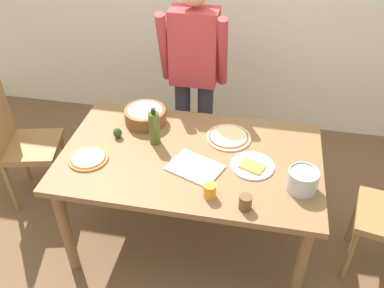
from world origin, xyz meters
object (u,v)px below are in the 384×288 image
Objects in this scene: popcorn_bowl at (145,114)px; cutting_board_white at (195,168)px; person_cook at (194,71)px; pizza_cooked_on_tray at (88,158)px; olive_oil_bottle at (154,128)px; dining_table at (190,166)px; cup_small_brown at (245,202)px; steel_pot at (303,180)px; pizza_raw_on_board at (229,137)px; cup_orange at (210,191)px; plate_with_slice at (252,166)px; avocado at (117,133)px; chair_wooden_left at (20,140)px.

cutting_board_white is (0.42, -0.41, -0.06)m from popcorn_bowl.
person_cook is 5.79× the size of popcorn_bowl.
olive_oil_bottle reaches higher than pizza_cooked_on_tray.
pizza_cooked_on_tray is (-0.60, -0.16, 0.10)m from dining_table.
person_cook is at bearing 79.34° from olive_oil_bottle.
cup_small_brown is 0.28× the size of cutting_board_white.
cutting_board_white is (-0.61, 0.06, -0.06)m from steel_pot.
pizza_raw_on_board is at bearing 24.91° from pizza_cooked_on_tray.
pizza_cooked_on_tray is 0.51m from popcorn_bowl.
steel_pot reaches higher than cup_orange.
popcorn_bowl is (-0.37, 0.30, 0.15)m from dining_table.
plate_with_slice is 1.50× the size of steel_pot.
steel_pot is 2.48× the size of avocado.
pizza_raw_on_board is (0.21, 0.22, 0.10)m from dining_table.
avocado is at bearing -119.66° from person_cook.
person_cook reaches higher than chair_wooden_left.
avocado is at bearing 167.15° from steel_pot.
cutting_board_white is (0.30, -0.20, -0.11)m from olive_oil_bottle.
cup_orange reaches higher than pizza_cooked_on_tray.
cup_orange reaches higher than avocado.
olive_oil_bottle is 3.01× the size of cup_orange.
pizza_raw_on_board is 3.44× the size of cup_orange.
pizza_raw_on_board is 0.59m from popcorn_bowl.
popcorn_bowl is 1.00m from cup_small_brown.
cutting_board_white is at bearing 174.73° from steel_pot.
dining_table is at bearing 165.38° from steel_pot.
popcorn_bowl is 0.25m from olive_oil_bottle.
chair_wooden_left is 3.65× the size of plate_with_slice.
olive_oil_bottle is (-0.13, -0.67, -0.07)m from person_cook.
olive_oil_bottle is at bearing 142.92° from cup_small_brown.
olive_oil_bottle is at bearing -163.97° from pizza_raw_on_board.
cup_orange is (-0.04, -0.55, 0.03)m from pizza_raw_on_board.
cutting_board_white is (0.65, 0.04, -0.00)m from pizza_cooked_on_tray.
cutting_board_white is at bearing 140.56° from cup_small_brown.
person_cook is 6.23× the size of plate_with_slice.
popcorn_bowl is (-0.25, -0.46, -0.12)m from person_cook.
avocado is at bearing -122.36° from popcorn_bowl.
plate_with_slice is 0.34m from cutting_board_white.
chair_wooden_left reaches higher than dining_table.
person_cook reaches higher than cup_orange.
popcorn_bowl is at bearing 57.64° from avocado.
dining_table is 6.15× the size of plate_with_slice.
popcorn_bowl reaches higher than plate_with_slice.
avocado is (-0.38, -0.66, -0.14)m from person_cook.
pizza_cooked_on_tray is 3.46× the size of avocado.
plate_with_slice is (0.17, -0.26, -0.00)m from pizza_raw_on_board.
pizza_cooked_on_tray is (-0.48, -0.91, -0.17)m from person_cook.
pizza_cooked_on_tray is 0.99m from plate_with_slice.
popcorn_bowl is at bearing 141.36° from dining_table.
popcorn_bowl is (-0.58, 0.08, 0.05)m from pizza_raw_on_board.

